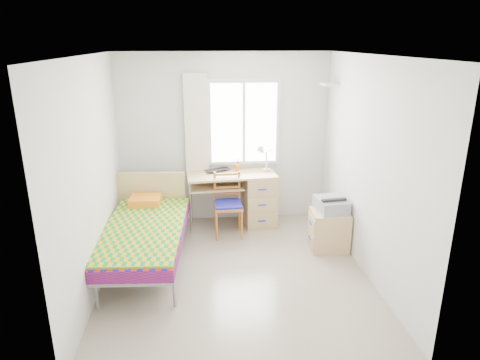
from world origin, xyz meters
The scene contains 17 objects.
floor centered at (0.00, 0.00, 0.00)m, with size 3.50×3.50×0.00m, color #BCAD93.
ceiling centered at (0.00, 0.00, 2.60)m, with size 3.50×3.50×0.00m, color white.
wall_back centered at (0.00, 1.75, 1.30)m, with size 3.20×3.20×0.00m, color silver.
wall_left centered at (-1.60, 0.00, 1.30)m, with size 3.50×3.50×0.00m, color silver.
wall_right centered at (1.60, 0.00, 1.30)m, with size 3.50×3.50×0.00m, color silver.
window centered at (0.30, 1.73, 1.55)m, with size 1.10×0.04×1.30m.
curtain centered at (-0.42, 1.68, 1.45)m, with size 0.35×0.05×1.70m, color #FAECCE.
floating_shelf centered at (1.49, 1.40, 2.15)m, with size 0.20×0.32×0.03m, color white.
bed centered at (-1.12, 0.39, 0.45)m, with size 1.14×2.20×0.92m.
desk centered at (0.44, 1.47, 0.45)m, with size 1.37×0.69×0.83m.
chair centered at (0.01, 1.15, 0.52)m, with size 0.41×0.41×0.93m.
cabinet centered at (1.34, 0.51, 0.27)m, with size 0.53×0.48×0.55m.
printer centered at (1.36, 0.54, 0.64)m, with size 0.42×0.47×0.19m.
laptop centered at (-0.09, 1.56, 0.85)m, with size 0.39×0.25×0.03m, color black.
pen_cup centered at (0.19, 1.60, 0.89)m, with size 0.09×0.09×0.11m, color orange.
task_lamp centered at (0.57, 1.43, 1.11)m, with size 0.23×0.33×0.44m.
book centered at (-0.11, 1.46, 0.59)m, with size 0.19×0.25×0.02m, color gray.
Camera 1 is at (-0.43, -4.68, 2.75)m, focal length 32.00 mm.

